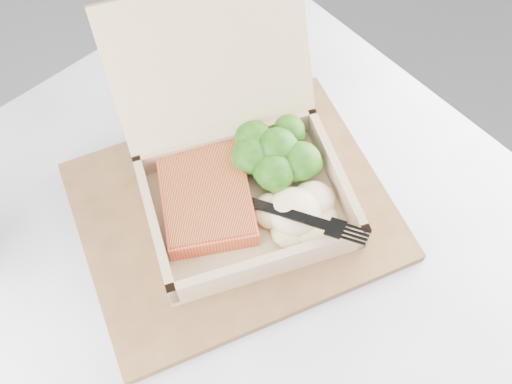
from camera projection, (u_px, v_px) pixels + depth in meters
cafe_table at (232, 305)px, 0.84m from camera, size 0.81×0.81×0.71m
serving_tray at (234, 211)px, 0.70m from camera, size 0.42×0.37×0.02m
takeout_container at (235, 158)px, 0.66m from camera, size 0.31×0.33×0.20m
salmon_fillet at (206, 197)px, 0.67m from camera, size 0.15×0.17×0.03m
broccoli_pile at (277, 153)px, 0.69m from camera, size 0.11×0.11×0.04m
mashed_potatoes at (294, 212)px, 0.66m from camera, size 0.10×0.09×0.04m
plastic_fork at (266, 204)px, 0.65m from camera, size 0.09×0.15×0.03m
receipt at (166, 96)px, 0.79m from camera, size 0.13×0.17×0.00m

